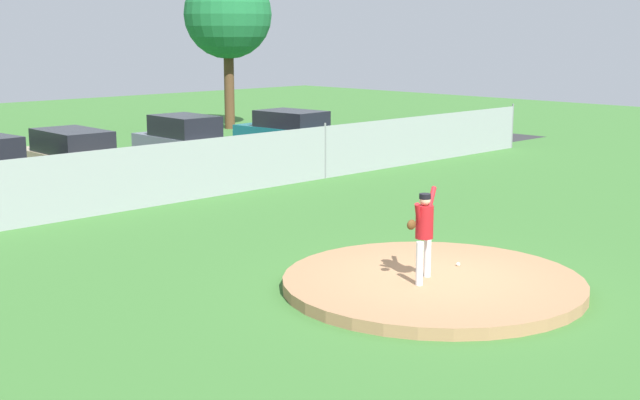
{
  "coord_description": "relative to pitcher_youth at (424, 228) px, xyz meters",
  "views": [
    {
      "loc": [
        -12.05,
        -9.43,
        4.63
      ],
      "look_at": [
        -0.52,
        2.43,
        1.39
      ],
      "focal_mm": 48.37,
      "sensor_mm": 36.0,
      "label": 1
    }
  ],
  "objects": [
    {
      "name": "ground_plane",
      "position": [
        0.3,
        6.0,
        -1.2
      ],
      "size": [
        80.0,
        80.0,
        0.0
      ],
      "primitive_type": "plane",
      "color": "#386B2D"
    },
    {
      "name": "parked_car_teal",
      "position": [
        9.94,
        14.42,
        -0.37
      ],
      "size": [
        2.16,
        4.61,
        1.72
      ],
      "color": "#146066",
      "rests_on": "ground_plane"
    },
    {
      "name": "chainlink_fence",
      "position": [
        0.3,
        10.0,
        -0.36
      ],
      "size": [
        35.41,
        0.07,
        1.78
      ],
      "color": "gray",
      "rests_on": "ground_plane"
    },
    {
      "name": "pitcher_youth",
      "position": [
        0.0,
        0.0,
        0.0
      ],
      "size": [
        0.8,
        0.37,
        1.69
      ],
      "color": "silver",
      "rests_on": "pitchers_mound"
    },
    {
      "name": "pitchers_mound",
      "position": [
        0.3,
        -0.0,
        -1.09
      ],
      "size": [
        5.51,
        5.51,
        0.21
      ],
      "primitive_type": "cylinder",
      "color": "#99704C",
      "rests_on": "ground_plane"
    },
    {
      "name": "tree_bushy_near",
      "position": [
        14.2,
        23.54,
        4.19
      ],
      "size": [
        4.17,
        4.17,
        7.51
      ],
      "color": "#4C331E",
      "rests_on": "ground_plane"
    },
    {
      "name": "asphalt_strip",
      "position": [
        0.3,
        14.5,
        -1.19
      ],
      "size": [
        44.0,
        7.0,
        0.01
      ],
      "primitive_type": "cube",
      "color": "#2B2B2D",
      "rests_on": "ground_plane"
    },
    {
      "name": "parked_car_champagne",
      "position": [
        1.04,
        14.6,
        -0.39
      ],
      "size": [
        1.88,
        4.8,
        1.69
      ],
      "color": "tan",
      "rests_on": "ground_plane"
    },
    {
      "name": "baseball",
      "position": [
        1.26,
        0.15,
        -0.95
      ],
      "size": [
        0.07,
        0.07,
        0.07
      ],
      "primitive_type": "sphere",
      "color": "white",
      "rests_on": "pitchers_mound"
    },
    {
      "name": "parked_car_slate",
      "position": [
        5.49,
        14.98,
        -0.35
      ],
      "size": [
        1.85,
        4.22,
        1.8
      ],
      "color": "slate",
      "rests_on": "ground_plane"
    }
  ]
}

